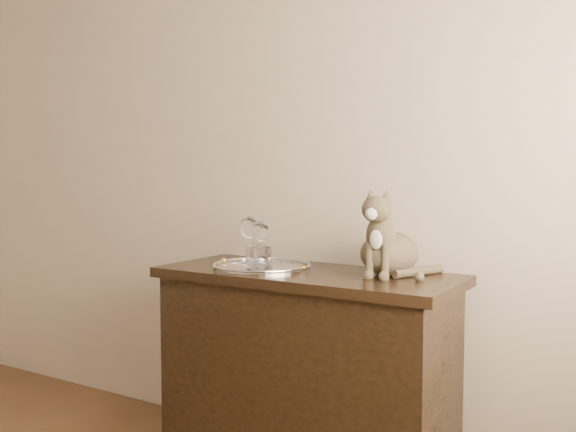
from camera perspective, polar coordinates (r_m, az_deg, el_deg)
name	(u,v)px	position (r m, az deg, el deg)	size (l,w,h in m)	color
wall_back	(231,149)	(3.10, -5.11, 5.94)	(4.00, 0.10, 2.70)	#C3AF92
sideboard	(306,377)	(2.64, 1.65, -14.08)	(1.20, 0.50, 0.85)	black
tray	(262,267)	(2.62, -2.33, -4.57)	(0.40, 0.40, 0.01)	white
wine_glass_a	(249,240)	(2.69, -3.49, -2.13)	(0.08, 0.08, 0.20)	white
wine_glass_b	(262,243)	(2.69, -2.29, -2.44)	(0.06, 0.06, 0.17)	white
wine_glass_d	(261,243)	(2.63, -2.46, -2.42)	(0.07, 0.07, 0.18)	silver
tumbler_a	(262,258)	(2.53, -2.32, -3.78)	(0.08, 0.08, 0.09)	white
tumbler_b	(256,258)	(2.53, -2.84, -3.71)	(0.08, 0.08, 0.09)	white
cat	(389,232)	(2.47, 9.00, -1.39)	(0.33, 0.31, 0.33)	#4A3A2C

